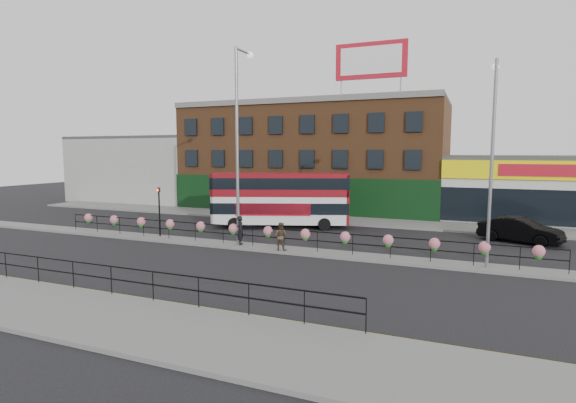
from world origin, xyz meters
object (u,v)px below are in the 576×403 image
at_px(lamp_column_west, 239,129).
at_px(lamp_column_east, 492,146).
at_px(pedestrian_b, 280,236).
at_px(double_decker_bus, 281,194).
at_px(car, 520,230).
at_px(pedestrian_a, 241,230).

height_order(lamp_column_west, lamp_column_east, lamp_column_west).
bearing_deg(lamp_column_east, lamp_column_west, 178.94).
bearing_deg(pedestrian_b, double_decker_bus, -66.18).
relative_size(double_decker_bus, pedestrian_b, 6.51).
bearing_deg(double_decker_bus, lamp_column_west, -87.39).
bearing_deg(lamp_column_east, double_decker_bus, 153.14).
bearing_deg(lamp_column_west, car, 25.22).
relative_size(car, pedestrian_b, 3.21).
xyz_separation_m(pedestrian_a, lamp_column_west, (-0.23, 0.40, 5.97)).
height_order(double_decker_bus, lamp_column_west, lamp_column_west).
bearing_deg(car, pedestrian_a, 138.08).
xyz_separation_m(double_decker_bus, car, (15.99, 0.58, -1.71)).
height_order(car, pedestrian_b, pedestrian_b).
bearing_deg(car, pedestrian_b, 144.46).
bearing_deg(pedestrian_a, double_decker_bus, -13.86).
xyz_separation_m(car, pedestrian_a, (-15.45, -7.79, 0.22)).
relative_size(car, lamp_column_east, 0.52).
height_order(pedestrian_a, pedestrian_b, pedestrian_a).
relative_size(pedestrian_a, lamp_column_east, 0.18).
distance_m(pedestrian_b, lamp_column_west, 6.81).
xyz_separation_m(lamp_column_west, lamp_column_east, (13.62, -0.25, -1.04)).
bearing_deg(double_decker_bus, pedestrian_b, -66.65).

